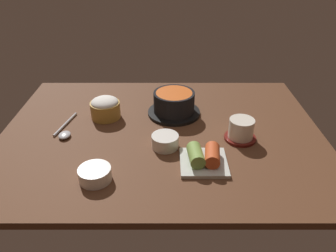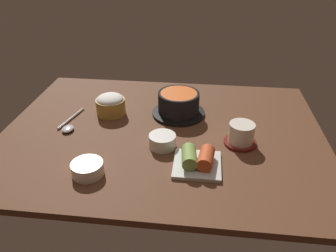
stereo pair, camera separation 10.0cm
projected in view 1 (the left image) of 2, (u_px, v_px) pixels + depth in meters
dining_table at (162, 134)px, 103.95cm from camera, size 100.00×76.00×2.00cm
stone_pot at (174, 103)px, 111.20cm from camera, size 17.87×17.87×7.99cm
rice_bowl at (105, 107)px, 109.29cm from camera, size 9.84×9.84×7.19cm
tea_cup_with_saucer at (241, 130)px, 97.80cm from camera, size 9.57×9.57×6.70cm
banchan_cup_center at (165, 141)px, 94.84cm from camera, size 7.85×7.85×3.85cm
kimchi_plate at (204, 158)px, 87.77cm from camera, size 12.62×12.62×4.99cm
side_bowl_near at (95, 174)px, 82.26cm from camera, size 8.26×8.26×3.48cm
spoon at (65, 131)px, 101.98cm from camera, size 5.55×16.72×1.35cm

